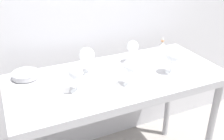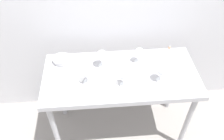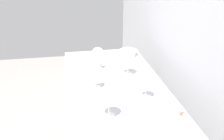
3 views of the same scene
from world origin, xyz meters
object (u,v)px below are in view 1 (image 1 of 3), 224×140
at_px(wine_glass_near_center, 129,67).
at_px(wine_glass_far_right, 133,47).
at_px(decanter_funnel, 162,46).
at_px(wine_glass_far_left, 87,56).
at_px(tasting_sheet_upper, 59,83).
at_px(tasting_sheet_lower, 101,84).
at_px(tasting_bowl, 26,75).
at_px(wine_glass_near_right, 172,56).
at_px(wine_glass_near_left, 76,73).

relative_size(wine_glass_near_center, wine_glass_far_right, 1.03).
bearing_deg(wine_glass_near_center, decanter_funnel, 37.00).
xyz_separation_m(wine_glass_near_center, wine_glass_far_left, (-0.17, 0.26, 0.00)).
height_order(wine_glass_far_left, wine_glass_far_right, wine_glass_far_left).
bearing_deg(tasting_sheet_upper, decanter_funnel, 35.59).
bearing_deg(wine_glass_far_left, tasting_sheet_lower, -82.69).
bearing_deg(tasting_bowl, wine_glass_near_right, -19.95).
relative_size(wine_glass_far_right, tasting_bowl, 0.95).
relative_size(wine_glass_near_center, decanter_funnel, 1.31).
bearing_deg(decanter_funnel, wine_glass_near_left, -158.73).
xyz_separation_m(wine_glass_far_left, tasting_bowl, (-0.38, 0.09, -0.10)).
height_order(wine_glass_near_right, tasting_sheet_upper, wine_glass_near_right).
bearing_deg(tasting_sheet_upper, tasting_sheet_lower, -2.88).
relative_size(wine_glass_near_center, tasting_sheet_upper, 0.68).
height_order(wine_glass_near_right, wine_glass_near_left, wine_glass_near_right).
xyz_separation_m(wine_glass_far_right, decanter_funnel, (0.31, 0.08, -0.07)).
xyz_separation_m(wine_glass_far_right, tasting_bowl, (-0.73, 0.07, -0.09)).
relative_size(wine_glass_far_right, tasting_sheet_upper, 0.66).
distance_m(wine_glass_far_right, wine_glass_near_left, 0.54).
height_order(wine_glass_far_right, tasting_sheet_upper, wine_glass_far_right).
bearing_deg(wine_glass_near_left, tasting_sheet_upper, 115.43).
xyz_separation_m(wine_glass_near_right, tasting_sheet_lower, (-0.48, 0.05, -0.12)).
xyz_separation_m(tasting_bowl, decanter_funnel, (1.04, 0.01, 0.02)).
relative_size(wine_glass_near_left, tasting_sheet_lower, 0.62).
height_order(wine_glass_near_center, wine_glass_near_right, wine_glass_near_right).
distance_m(tasting_sheet_lower, tasting_bowl, 0.49).
relative_size(wine_glass_near_left, decanter_funnel, 1.33).
distance_m(wine_glass_far_left, tasting_bowl, 0.41).
distance_m(tasting_sheet_upper, decanter_funnel, 0.88).
height_order(wine_glass_near_center, decanter_funnel, wine_glass_near_center).
relative_size(wine_glass_far_right, wine_glass_near_left, 0.96).
bearing_deg(wine_glass_near_left, wine_glass_near_right, -2.18).
distance_m(wine_glass_near_center, tasting_bowl, 0.66).
bearing_deg(tasting_sheet_lower, wine_glass_far_right, 27.30).
distance_m(wine_glass_far_right, tasting_bowl, 0.74).
bearing_deg(wine_glass_near_center, wine_glass_near_right, 5.56).
xyz_separation_m(wine_glass_near_center, wine_glass_near_left, (-0.31, 0.06, -0.00)).
bearing_deg(wine_glass_near_left, wine_glass_far_left, 55.29).
bearing_deg(wine_glass_near_center, wine_glass_near_left, 169.70).
bearing_deg(wine_glass_near_right, decanter_funnel, 64.77).
relative_size(wine_glass_near_center, tasting_bowl, 0.97).
distance_m(wine_glass_near_center, decanter_funnel, 0.61).
relative_size(wine_glass_near_left, tasting_bowl, 0.99).
distance_m(wine_glass_near_right, tasting_sheet_upper, 0.73).
relative_size(wine_glass_far_left, tasting_sheet_lower, 0.66).
distance_m(wine_glass_far_right, decanter_funnel, 0.33).
xyz_separation_m(wine_glass_near_center, tasting_sheet_upper, (-0.38, 0.20, -0.12)).
height_order(wine_glass_far_left, tasting_sheet_lower, wine_glass_far_left).
bearing_deg(wine_glass_near_center, wine_glass_far_right, 58.12).
height_order(wine_glass_far_left, tasting_sheet_upper, wine_glass_far_left).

